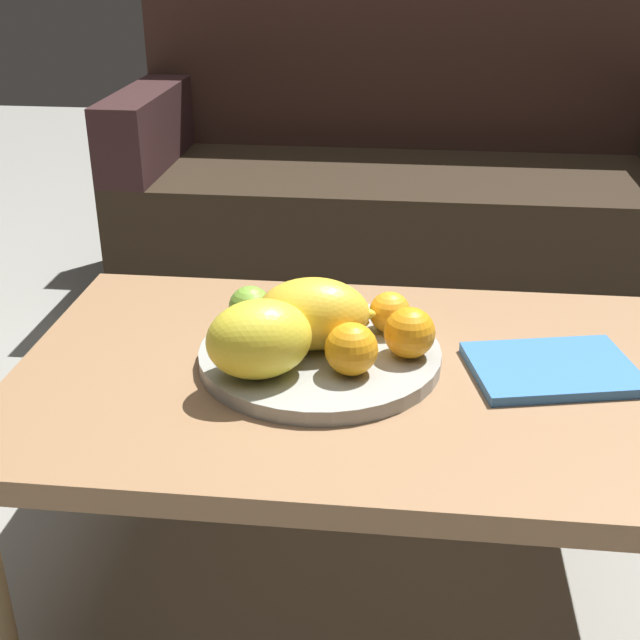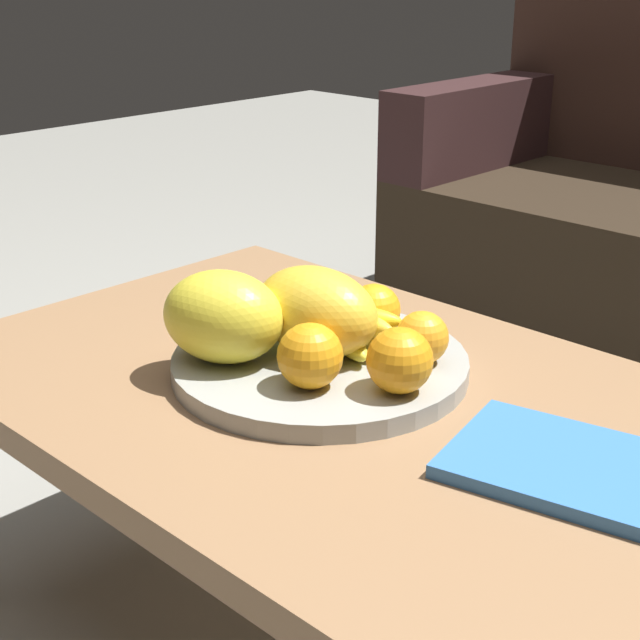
# 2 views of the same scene
# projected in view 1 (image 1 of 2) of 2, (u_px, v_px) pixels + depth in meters

# --- Properties ---
(ground_plane) EXTENTS (8.00, 8.00, 0.00)m
(ground_plane) POSITION_uv_depth(u_px,v_px,m) (344.00, 576.00, 1.50)
(ground_plane) COLOR gray
(coffee_table) EXTENTS (1.05, 0.68, 0.42)m
(coffee_table) POSITION_uv_depth(u_px,v_px,m) (347.00, 394.00, 1.34)
(coffee_table) COLOR #8B6644
(coffee_table) RESTS_ON ground_plane
(couch) EXTENTS (1.70, 0.70, 0.90)m
(couch) POSITION_uv_depth(u_px,v_px,m) (408.00, 192.00, 2.59)
(couch) COLOR black
(couch) RESTS_ON ground_plane
(fruit_bowl) EXTENTS (0.39, 0.39, 0.03)m
(fruit_bowl) POSITION_uv_depth(u_px,v_px,m) (320.00, 355.00, 1.33)
(fruit_bowl) COLOR #999B95
(fruit_bowl) RESTS_ON coffee_table
(melon_large_front) EXTENTS (0.19, 0.14, 0.12)m
(melon_large_front) POSITION_uv_depth(u_px,v_px,m) (313.00, 314.00, 1.31)
(melon_large_front) COLOR yellow
(melon_large_front) RESTS_ON fruit_bowl
(melon_smaller_beside) EXTENTS (0.19, 0.17, 0.12)m
(melon_smaller_beside) POSITION_uv_depth(u_px,v_px,m) (259.00, 339.00, 1.22)
(melon_smaller_beside) COLOR yellow
(melon_smaller_beside) RESTS_ON fruit_bowl
(orange_front) EXTENTS (0.07, 0.07, 0.07)m
(orange_front) POSITION_uv_depth(u_px,v_px,m) (328.00, 301.00, 1.40)
(orange_front) COLOR orange
(orange_front) RESTS_ON fruit_bowl
(orange_left) EXTENTS (0.08, 0.08, 0.08)m
(orange_left) POSITION_uv_depth(u_px,v_px,m) (351.00, 349.00, 1.24)
(orange_left) COLOR orange
(orange_left) RESTS_ON fruit_bowl
(orange_right) EXTENTS (0.07, 0.07, 0.07)m
(orange_right) POSITION_uv_depth(u_px,v_px,m) (390.00, 312.00, 1.37)
(orange_right) COLOR orange
(orange_right) RESTS_ON fruit_bowl
(orange_back) EXTENTS (0.08, 0.08, 0.08)m
(orange_back) POSITION_uv_depth(u_px,v_px,m) (410.00, 333.00, 1.29)
(orange_back) COLOR orange
(orange_back) RESTS_ON fruit_bowl
(apple_front) EXTENTS (0.07, 0.07, 0.07)m
(apple_front) POSITION_uv_depth(u_px,v_px,m) (250.00, 307.00, 1.38)
(apple_front) COLOR #78AD37
(apple_front) RESTS_ON fruit_bowl
(banana_bunch) EXTENTS (0.16, 0.12, 0.06)m
(banana_bunch) POSITION_uv_depth(u_px,v_px,m) (326.00, 321.00, 1.35)
(banana_bunch) COLOR yellow
(banana_bunch) RESTS_ON fruit_bowl
(magazine) EXTENTS (0.28, 0.23, 0.02)m
(magazine) POSITION_uv_depth(u_px,v_px,m) (552.00, 369.00, 1.30)
(magazine) COLOR #356FBA
(magazine) RESTS_ON coffee_table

